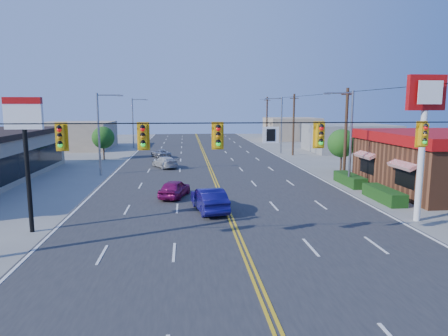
{
  "coord_description": "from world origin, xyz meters",
  "views": [
    {
      "loc": [
        -2.67,
        -17.77,
        6.74
      ],
      "look_at": [
        0.18,
        11.33,
        2.2
      ],
      "focal_mm": 32.0,
      "sensor_mm": 36.0,
      "label": 1
    }
  ],
  "objects": [
    {
      "name": "tree_west",
      "position": [
        -13.0,
        34.0,
        2.79
      ],
      "size": [
        2.8,
        2.8,
        4.2
      ],
      "color": "#47301E",
      "rests_on": "ground"
    },
    {
      "name": "car_magenta",
      "position": [
        -3.49,
        11.4,
        0.66
      ],
      "size": [
        2.61,
        4.13,
        1.31
      ],
      "primitive_type": "imported",
      "rotation": [
        0.0,
        0.0,
        2.84
      ],
      "color": "#810E50",
      "rests_on": "ground"
    },
    {
      "name": "car_blue",
      "position": [
        -1.18,
        7.21,
        0.76
      ],
      "size": [
        2.36,
        4.81,
        1.52
      ],
      "primitive_type": "imported",
      "rotation": [
        0.0,
        0.0,
        3.31
      ],
      "color": "#14105E",
      "rests_on": "ground"
    },
    {
      "name": "streetlight_se",
      "position": [
        10.79,
        14.0,
        4.51
      ],
      "size": [
        2.55,
        0.25,
        8.0
      ],
      "color": "gray",
      "rests_on": "ground"
    },
    {
      "name": "car_white",
      "position": [
        -4.92,
        26.03,
        0.62
      ],
      "size": [
        3.35,
        4.57,
        1.23
      ],
      "primitive_type": "imported",
      "rotation": [
        0.0,
        0.0,
        3.57
      ],
      "color": "#BCBCBC",
      "rests_on": "ground"
    },
    {
      "name": "streetlight_sw",
      "position": [
        -10.79,
        22.0,
        4.51
      ],
      "size": [
        2.55,
        0.25,
        8.0
      ],
      "color": "gray",
      "rests_on": "ground"
    },
    {
      "name": "signal_span",
      "position": [
        -0.12,
        0.0,
        4.89
      ],
      "size": [
        24.32,
        0.34,
        9.0
      ],
      "color": "#47301E",
      "rests_on": "ground"
    },
    {
      "name": "road",
      "position": [
        0.0,
        20.0,
        0.03
      ],
      "size": [
        20.0,
        120.0,
        0.06
      ],
      "primitive_type": "cube",
      "color": "#2D2D30",
      "rests_on": "ground"
    },
    {
      "name": "streetlight_nw",
      "position": [
        -10.79,
        48.0,
        4.51
      ],
      "size": [
        2.55,
        0.25,
        8.0
      ],
      "color": "gray",
      "rests_on": "ground"
    },
    {
      "name": "kfc_pylon",
      "position": [
        11.0,
        4.0,
        6.04
      ],
      "size": [
        2.2,
        0.36,
        8.5
      ],
      "color": "white",
      "rests_on": "ground"
    },
    {
      "name": "pizza_hut_sign",
      "position": [
        -11.0,
        4.0,
        5.18
      ],
      "size": [
        1.9,
        0.3,
        6.85
      ],
      "color": "black",
      "rests_on": "ground"
    },
    {
      "name": "tree_kfc_rear",
      "position": [
        13.5,
        22.0,
        2.93
      ],
      "size": [
        2.94,
        2.94,
        4.41
      ],
      "color": "#47301E",
      "rests_on": "ground"
    },
    {
      "name": "bld_west_far",
      "position": [
        -20.0,
        48.0,
        2.1
      ],
      "size": [
        11.0,
        12.0,
        4.2
      ],
      "primitive_type": "cube",
      "color": "tan",
      "rests_on": "ground"
    },
    {
      "name": "utility_pole_mid",
      "position": [
        12.2,
        36.0,
        4.2
      ],
      "size": [
        0.28,
        0.28,
        8.4
      ],
      "primitive_type": "cylinder",
      "color": "#47301E",
      "rests_on": "ground"
    },
    {
      "name": "utility_pole_far",
      "position": [
        12.2,
        54.0,
        4.2
      ],
      "size": [
        0.28,
        0.28,
        8.4
      ],
      "primitive_type": "cylinder",
      "color": "#47301E",
      "rests_on": "ground"
    },
    {
      "name": "bld_east_far",
      "position": [
        19.0,
        62.0,
        2.2
      ],
      "size": [
        10.0,
        10.0,
        4.4
      ],
      "primitive_type": "cube",
      "color": "tan",
      "rests_on": "ground"
    },
    {
      "name": "streetlight_ne",
      "position": [
        10.79,
        38.0,
        4.51
      ],
      "size": [
        2.55,
        0.25,
        8.0
      ],
      "color": "gray",
      "rests_on": "ground"
    },
    {
      "name": "car_silver",
      "position": [
        -5.89,
        35.03,
        0.53
      ],
      "size": [
        3.04,
        4.19,
        1.06
      ],
      "primitive_type": "imported",
      "rotation": [
        0.0,
        0.0,
        3.52
      ],
      "color": "#AAAAAF",
      "rests_on": "ground"
    },
    {
      "name": "utility_pole_near",
      "position": [
        12.2,
        18.0,
        4.2
      ],
      "size": [
        0.28,
        0.28,
        8.4
      ],
      "primitive_type": "cylinder",
      "color": "#47301E",
      "rests_on": "ground"
    },
    {
      "name": "bld_east_mid",
      "position": [
        22.0,
        40.0,
        2.0
      ],
      "size": [
        12.0,
        10.0,
        4.0
      ],
      "primitive_type": "cube",
      "color": "gray",
      "rests_on": "ground"
    },
    {
      "name": "ground",
      "position": [
        0.0,
        0.0,
        0.0
      ],
      "size": [
        160.0,
        160.0,
        0.0
      ],
      "primitive_type": "plane",
      "color": "gray",
      "rests_on": "ground"
    }
  ]
}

